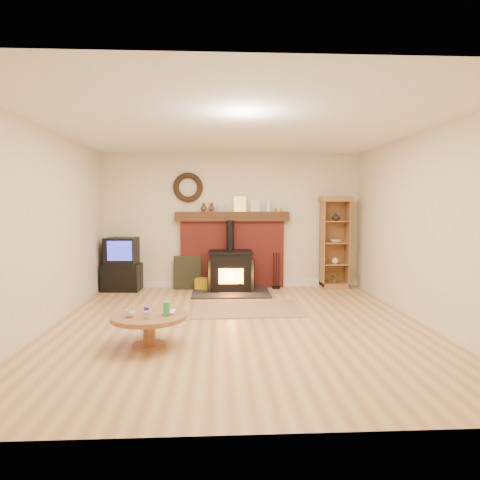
{
  "coord_description": "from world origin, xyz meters",
  "views": [
    {
      "loc": [
        -0.28,
        -5.62,
        1.61
      ],
      "look_at": [
        0.07,
        1.0,
        1.07
      ],
      "focal_mm": 32.0,
      "sensor_mm": 36.0,
      "label": 1
    }
  ],
  "objects": [
    {
      "name": "area_rug",
      "position": [
        0.15,
        0.9,
        0.01
      ],
      "size": [
        1.7,
        1.18,
        0.01
      ],
      "primitive_type": "cube",
      "rotation": [
        0.0,
        0.0,
        0.02
      ],
      "color": "brown",
      "rests_on": "ground"
    },
    {
      "name": "firelog_box",
      "position": [
        -0.52,
        2.4,
        0.11
      ],
      "size": [
        0.4,
        0.29,
        0.23
      ],
      "primitive_type": "cube",
      "rotation": [
        0.0,
        0.0,
        -0.17
      ],
      "color": "#C7CE06",
      "rests_on": "ground"
    },
    {
      "name": "fire_tools",
      "position": [
        0.84,
        2.5,
        0.13
      ],
      "size": [
        0.16,
        0.16,
        0.7
      ],
      "color": "black",
      "rests_on": "ground"
    },
    {
      "name": "leaning_painting",
      "position": [
        -0.87,
        2.55,
        0.32
      ],
      "size": [
        0.53,
        0.14,
        0.63
      ],
      "primitive_type": "cube",
      "rotation": [
        -0.17,
        0.0,
        0.0
      ],
      "color": "black",
      "rests_on": "ground"
    },
    {
      "name": "wood_stove",
      "position": [
        -0.05,
        2.28,
        0.37
      ],
      "size": [
        1.4,
        1.0,
        1.32
      ],
      "color": "black",
      "rests_on": "ground"
    },
    {
      "name": "ground",
      "position": [
        0.0,
        0.0,
        0.0
      ],
      "size": [
        5.5,
        5.5,
        0.0
      ],
      "primitive_type": "plane",
      "color": "#AD7A48",
      "rests_on": "ground"
    },
    {
      "name": "room_shell",
      "position": [
        -0.02,
        0.09,
        1.72
      ],
      "size": [
        5.02,
        5.52,
        2.61
      ],
      "color": "beige",
      "rests_on": "ground"
    },
    {
      "name": "coffee_table",
      "position": [
        -1.06,
        -0.81,
        0.3
      ],
      "size": [
        0.86,
        0.86,
        0.53
      ],
      "color": "brown",
      "rests_on": "ground"
    },
    {
      "name": "tv_unit",
      "position": [
        -2.09,
        2.47,
        0.48
      ],
      "size": [
        0.72,
        0.53,
        1.0
      ],
      "color": "black",
      "rests_on": "ground"
    },
    {
      "name": "curio_cabinet",
      "position": [
        1.98,
        2.55,
        0.89
      ],
      "size": [
        0.57,
        0.41,
        1.78
      ],
      "color": "brown",
      "rests_on": "ground"
    },
    {
      "name": "chimney_breast",
      "position": [
        0.0,
        2.67,
        0.8
      ],
      "size": [
        2.2,
        0.22,
        1.78
      ],
      "color": "maroon",
      "rests_on": "ground"
    }
  ]
}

